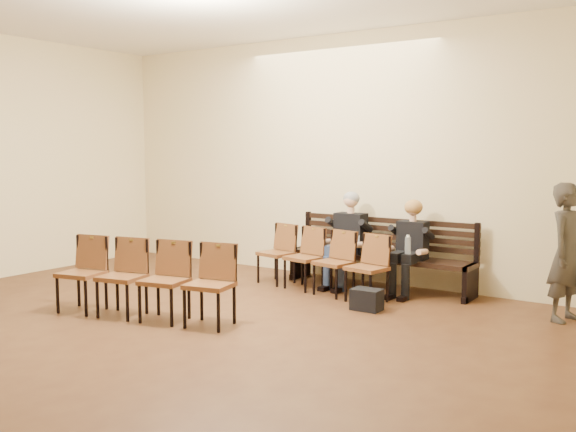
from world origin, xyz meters
The scene contains 11 objects.
ground centered at (0.00, 0.00, 0.00)m, with size 10.00×10.00×0.00m, color brown.
room_walls centered at (0.00, 0.79, 2.54)m, with size 8.02×10.01×3.51m.
bench centered at (0.84, 4.65, 0.23)m, with size 2.60×0.90×0.45m, color black.
seated_man centered at (0.42, 4.53, 0.62)m, with size 0.52×0.71×1.24m, color black, non-canonical shape.
seated_woman centered at (1.33, 4.53, 0.54)m, with size 0.47×0.64×1.08m, color black, non-canonical shape.
laptop centered at (0.45, 4.36, 0.58)m, with size 0.35×0.27×0.25m, color #B3B3B7.
water_bottle centered at (1.41, 4.30, 0.57)m, with size 0.07×0.07×0.24m, color silver.
bag centered at (1.26, 3.50, 0.13)m, with size 0.34×0.23×0.25m, color black.
passerby centered at (3.27, 4.31, 0.87)m, with size 0.63×0.42×1.74m, color #322F29.
chair_row_front centered at (0.29, 4.00, 0.42)m, with size 2.02×0.45×0.83m, color brown.
chair_row_back centered at (-0.61, 1.77, 0.44)m, with size 2.13×0.48×0.88m, color brown.
Camera 1 is at (4.65, -3.06, 1.87)m, focal length 40.00 mm.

